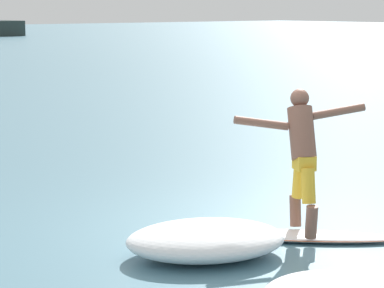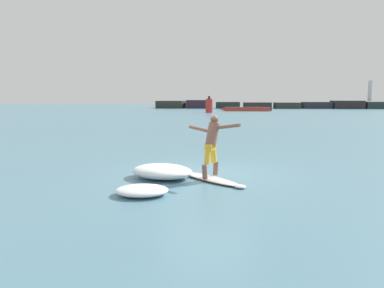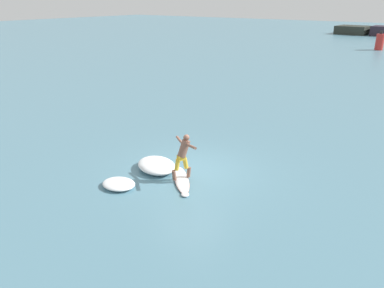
% 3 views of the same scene
% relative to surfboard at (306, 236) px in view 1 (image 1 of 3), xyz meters
% --- Properties ---
extents(ground_plane, '(200.00, 200.00, 0.00)m').
position_rel_surfboard_xyz_m(ground_plane, '(-0.14, 0.88, -0.05)').
color(ground_plane, teal).
extents(surfboard, '(1.85, 1.89, 0.23)m').
position_rel_surfboard_xyz_m(surfboard, '(0.00, 0.00, 0.00)').
color(surfboard, white).
rests_on(surfboard, ground).
extents(surfer, '(1.38, 0.90, 1.59)m').
position_rel_surfboard_xyz_m(surfer, '(0.01, 0.10, 0.97)').
color(surfer, brown).
rests_on(surfer, surfboard).
extents(wave_foam_at_tail, '(2.04, 1.81, 0.37)m').
position_rel_surfboard_xyz_m(wave_foam_at_tail, '(-1.31, 0.18, 0.14)').
color(wave_foam_at_tail, white).
rests_on(wave_foam_at_tail, ground).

